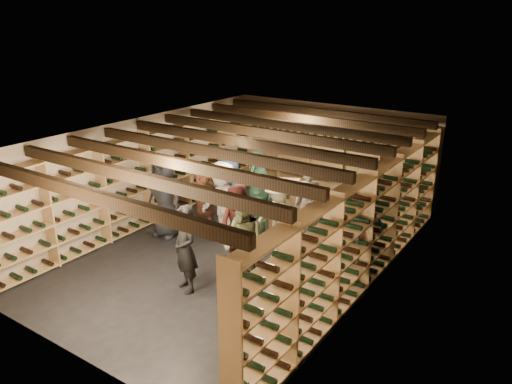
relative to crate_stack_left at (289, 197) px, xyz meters
The scene contains 22 objects.
ground 2.29m from the crate_stack_left, 84.64° to the right, with size 8.00×8.00×0.00m, color black.
walls 2.38m from the crate_stack_left, 84.64° to the right, with size 5.52×8.02×2.40m.
ceiling 2.99m from the crate_stack_left, 84.64° to the right, with size 5.50×8.00×0.01m, color beige.
ceiling_joists 2.90m from the crate_stack_left, 84.64° to the right, with size 5.40×7.12×0.18m.
wine_rack_left 3.32m from the crate_stack_left, 136.55° to the right, with size 0.32×7.50×2.15m.
wine_rack_right 3.63m from the crate_stack_left, 38.81° to the right, with size 0.32×7.50×2.15m.
wine_rack_back 1.73m from the crate_stack_left, 82.51° to the left, with size 4.70×0.30×2.15m.
crate_stack_left is the anchor object (origin of this frame).
crate_stack_right 0.95m from the crate_stack_left, 89.30° to the right, with size 0.56×0.43×0.51m.
crate_loose 2.00m from the crate_stack_left, 27.54° to the right, with size 0.50×0.33×0.17m, color tan.
person_0 3.01m from the crate_stack_left, 121.17° to the right, with size 0.87×0.57×1.78m, color black.
person_1 4.04m from the crate_stack_left, 85.14° to the right, with size 0.57×0.37×1.56m, color black.
person_2 3.50m from the crate_stack_left, 72.37° to the right, with size 0.79×0.62×1.63m, color #58603D.
person_3 2.34m from the crate_stack_left, 63.87° to the right, with size 1.05×0.60×1.63m, color beige.
person_4 3.03m from the crate_stack_left, 36.76° to the right, with size 1.10×0.46×1.89m, color #196074.
person_5 2.17m from the crate_stack_left, 118.68° to the right, with size 1.39×0.44×1.50m, color brown.
person_6 1.80m from the crate_stack_left, 106.87° to the right, with size 0.85×0.55×1.73m, color #1E2F4C.
person_7 1.58m from the crate_stack_left, 44.14° to the right, with size 0.59×0.39×1.62m, color gray.
person_8 3.02m from the crate_stack_left, 76.89° to the right, with size 0.81×0.63×1.67m, color #4D1E1A.
person_9 2.24m from the crate_stack_left, 97.50° to the right, with size 1.14×0.65×1.76m, color #AAA59C.
person_10 1.41m from the crate_stack_left, 90.60° to the right, with size 1.08×0.45×1.85m, color #2C523D.
person_12 3.38m from the crate_stack_left, 44.34° to the right, with size 0.88×0.58×1.81m, color #3A393E.
Camera 1 is at (5.38, -7.40, 4.51)m, focal length 35.00 mm.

